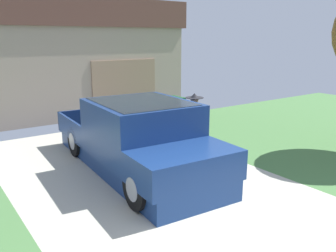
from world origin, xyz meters
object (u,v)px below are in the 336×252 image
at_px(handbag, 203,155).
at_px(house_with_garage, 63,56).
at_px(person_with_hat, 194,120).
at_px(wheeled_trash_bin, 173,111).
at_px(pickup_truck, 140,140).

distance_m(handbag, house_with_garage, 8.83).
relative_size(person_with_hat, house_with_garage, 0.19).
distance_m(person_with_hat, wheeled_trash_bin, 3.33).
xyz_separation_m(pickup_truck, house_with_garage, (1.26, 8.31, 1.50)).
bearing_deg(person_with_hat, house_with_garage, -63.48).
bearing_deg(house_with_garage, wheeled_trash_bin, -70.89).
xyz_separation_m(person_with_hat, handbag, (0.05, -0.31, -0.85)).
relative_size(pickup_truck, wheeled_trash_bin, 5.46).
height_order(person_with_hat, wheeled_trash_bin, person_with_hat).
height_order(pickup_truck, house_with_garage, house_with_garage).
relative_size(pickup_truck, house_with_garage, 0.63).
bearing_deg(handbag, pickup_truck, 171.25).
bearing_deg(person_with_hat, wheeled_trash_bin, -92.84).
bearing_deg(wheeled_trash_bin, pickup_truck, -136.04).
bearing_deg(wheeled_trash_bin, person_with_hat, -116.97).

